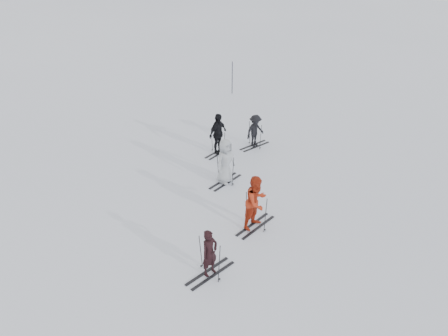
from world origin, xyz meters
name	(u,v)px	position (x,y,z in m)	size (l,w,h in m)	color
ground	(211,203)	(0.00, 0.00, 0.00)	(120.00, 120.00, 0.00)	silver
skier_near_dark	(210,254)	(1.90, -3.26, 0.75)	(0.55, 0.36, 1.51)	black
skier_red	(256,203)	(2.06, -0.50, 0.96)	(0.93, 0.72, 1.91)	#A92B13
skier_grey	(225,162)	(-0.27, 1.59, 0.92)	(0.90, 0.58, 1.84)	#9EA3A7
skier_uphill_left	(218,134)	(-1.80, 3.69, 0.93)	(1.09, 0.45, 1.86)	black
skier_uphill_far	(255,131)	(-0.67, 5.14, 0.76)	(0.98, 0.56, 1.52)	black
skis_near_dark	(210,257)	(1.90, -3.26, 0.63)	(0.92, 1.74, 1.27)	black
skis_red	(256,211)	(2.06, -0.50, 0.65)	(0.94, 1.77, 1.29)	black
skis_grey	(225,168)	(-0.27, 1.59, 0.62)	(0.91, 1.71, 1.25)	black
skis_uphill_left	(218,142)	(-1.80, 3.69, 0.57)	(0.83, 1.57, 1.15)	black
skis_uphill_far	(255,134)	(-0.67, 5.14, 0.60)	(0.87, 1.65, 1.20)	black
piste_marker	(232,78)	(-5.09, 11.17, 0.99)	(0.04, 0.04, 1.97)	black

